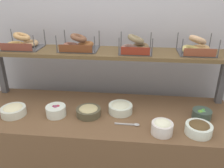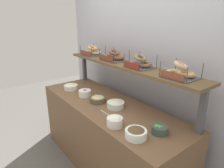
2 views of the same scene
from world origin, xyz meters
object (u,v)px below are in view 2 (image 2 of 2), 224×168
object	(u,v)px
bowl_beet_salad	(85,93)
bowl_chocolate_spread	(136,133)
bagel_basket_poppy	(140,63)
bagel_basket_plain	(180,72)
bowl_scallion_spread	(116,104)
bowl_hummus	(98,99)
bowl_potato_salad	(71,87)
bowl_cream_cheese	(115,121)
bowl_veggie_mix	(160,129)
serving_spoon_near_plate	(108,114)
bagel_basket_cinnamon_raisin	(114,57)
bagel_basket_sesame	(92,52)

from	to	relation	value
bowl_beet_salad	bowl_chocolate_spread	bearing A→B (deg)	-6.84
bagel_basket_poppy	bagel_basket_plain	world-z (taller)	bagel_basket_plain
bowl_scallion_spread	bowl_hummus	world-z (taller)	bowl_scallion_spread
bowl_potato_salad	bagel_basket_poppy	xyz separation A→B (m)	(0.92, 0.37, 0.44)
bowl_hummus	bowl_cream_cheese	distance (m)	0.57
bowl_scallion_spread	bowl_potato_salad	world-z (taller)	bowl_scallion_spread
bagel_basket_plain	bowl_veggie_mix	bearing A→B (deg)	-80.99
bowl_veggie_mix	bowl_cream_cheese	size ratio (longest dim) A/B	0.97
bowl_hummus	bowl_chocolate_spread	bearing A→B (deg)	-10.92
bowl_scallion_spread	serving_spoon_near_plate	xyz separation A→B (m)	(0.09, -0.18, -0.03)
bowl_beet_salad	bowl_potato_salad	distance (m)	0.34
bowl_potato_salad	bagel_basket_poppy	size ratio (longest dim) A/B	0.67
serving_spoon_near_plate	bagel_basket_poppy	size ratio (longest dim) A/B	0.65
bowl_veggie_mix	bowl_hummus	bearing A→B (deg)	-176.36
bowl_potato_salad	bagel_basket_cinnamon_raisin	distance (m)	0.74
bowl_scallion_spread	bowl_veggie_mix	bearing A→B (deg)	-1.61
bowl_veggie_mix	serving_spoon_near_plate	world-z (taller)	bowl_veggie_mix
bowl_beet_salad	bowl_cream_cheese	bearing A→B (deg)	-10.61
bagel_basket_cinnamon_raisin	bowl_cream_cheese	bearing A→B (deg)	-37.12
bowl_beet_salad	bowl_cream_cheese	size ratio (longest dim) A/B	1.04
bowl_chocolate_spread	serving_spoon_near_plate	world-z (taller)	bowl_chocolate_spread
bagel_basket_plain	bowl_potato_salad	bearing A→B (deg)	-164.69
bowl_potato_salad	serving_spoon_near_plate	size ratio (longest dim) A/B	1.04
bowl_beet_salad	serving_spoon_near_plate	bearing A→B (deg)	-7.35
bowl_potato_salad	bagel_basket_cinnamon_raisin	bearing A→B (deg)	41.03
bowl_hummus	bagel_basket_cinnamon_raisin	bearing A→B (deg)	111.58
bagel_basket_plain	bowl_scallion_spread	bearing A→B (deg)	-156.02
serving_spoon_near_plate	bagel_basket_plain	size ratio (longest dim) A/B	0.63
bowl_hummus	bagel_basket_sesame	distance (m)	0.83
bowl_veggie_mix	bagel_basket_sesame	world-z (taller)	bagel_basket_sesame
bowl_veggie_mix	bowl_potato_salad	world-z (taller)	bowl_potato_salad
bowl_beet_salad	bowl_hummus	world-z (taller)	bowl_beet_salad
serving_spoon_near_plate	bagel_basket_sesame	xyz separation A→B (m)	(-0.96, 0.44, 0.47)
bowl_veggie_mix	bowl_chocolate_spread	world-z (taller)	bowl_chocolate_spread
bowl_cream_cheese	bagel_basket_plain	xyz separation A→B (m)	(0.28, 0.51, 0.43)
bowl_chocolate_spread	serving_spoon_near_plate	size ratio (longest dim) A/B	0.99
bagel_basket_poppy	bagel_basket_cinnamon_raisin	bearing A→B (deg)	177.72
bagel_basket_cinnamon_raisin	bowl_scallion_spread	bearing A→B (deg)	-35.04
bowl_chocolate_spread	bagel_basket_poppy	xyz separation A→B (m)	(-0.46, 0.47, 0.44)
bowl_cream_cheese	bowl_hummus	bearing A→B (deg)	162.03
bowl_veggie_mix	bagel_basket_plain	distance (m)	0.52
bowl_beet_salad	bowl_veggie_mix	size ratio (longest dim) A/B	1.08
bowl_chocolate_spread	bagel_basket_sesame	size ratio (longest dim) A/B	0.57
bowl_scallion_spread	bowl_chocolate_spread	distance (m)	0.60
bowl_beet_salad	serving_spoon_near_plate	distance (m)	0.59
bowl_cream_cheese	serving_spoon_near_plate	world-z (taller)	bowl_cream_cheese
bagel_basket_sesame	bowl_veggie_mix	bearing A→B (deg)	-10.54
bagel_basket_poppy	bowl_beet_salad	bearing A→B (deg)	-149.59
serving_spoon_near_plate	bagel_basket_plain	bearing A→B (deg)	41.57
bagel_basket_plain	bowl_chocolate_spread	bearing A→B (deg)	-93.25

